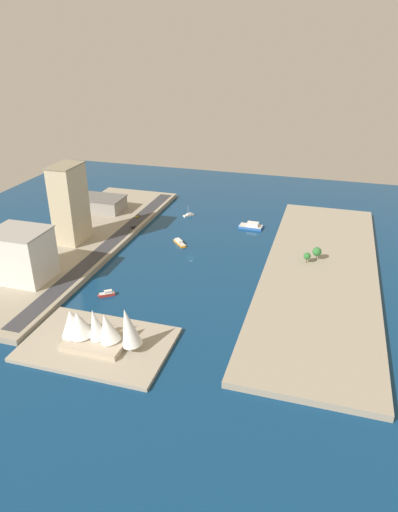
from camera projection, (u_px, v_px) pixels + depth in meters
The scene contains 17 objects.
ground_plane at pixel (191, 258), 316.73m from camera, with size 440.00×440.00×0.00m, color navy.
quay_west at pixel (320, 272), 293.68m from camera, with size 70.00×240.00×3.51m, color #9E937F.
quay_east at pixel (78, 241), 338.25m from camera, with size 70.00×240.00×3.51m, color #9E937F.
peninsula_point at pixel (98, 344), 226.67m from camera, with size 71.70×47.43×2.00m, color #A89E89.
road_strip at pixel (111, 243), 330.58m from camera, with size 10.85×228.00×0.15m, color #38383D.
catamaran_blue at pixel (251, 226), 364.11m from camera, with size 19.84×9.95×4.79m.
water_taxi_orange at pixel (180, 243), 336.38m from camera, with size 12.85×13.16×3.18m.
sailboat_small_white at pixel (188, 215), 388.35m from camera, with size 8.31×9.46×9.74m.
tugboat_red at pixel (107, 294), 269.83m from camera, with size 9.88×7.90×3.50m.
office_block_beige at pixel (70, 204), 322.82m from camera, with size 17.25×26.38×55.67m.
carpark_squat_concrete at pixel (100, 203), 390.09m from camera, with size 40.52×25.17×11.49m.
hotel_broad_white at pixel (22, 255), 276.10m from camera, with size 33.00×27.84×31.65m.
taxi_yellow_cab at pixel (138, 216), 377.54m from camera, with size 2.03×5.07×1.53m.
suv_black at pixel (133, 227), 355.48m from camera, with size 1.89×4.31×1.56m.
traffic_light_waterfront at pixel (129, 229), 341.64m from camera, with size 0.36×0.36×6.50m.
opera_landmark at pixel (95, 327), 222.57m from camera, with size 44.11×22.68×23.04m.
park_tree_cluster at pixel (314, 253), 302.26m from camera, with size 11.09×11.74×8.79m.
Camera 1 is at (-86.62, 271.19, 138.94)m, focal length 32.27 mm.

